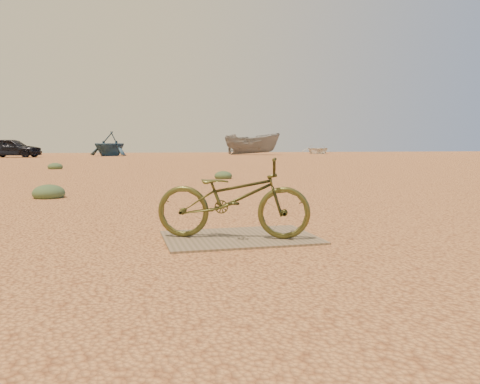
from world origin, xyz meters
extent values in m
plane|color=#E59A5A|center=(0.00, 0.00, 0.00)|extent=(120.00, 120.00, 0.00)
cube|color=#7E6954|center=(-0.46, 0.37, 0.01)|extent=(1.60, 1.08, 0.02)
imported|color=#474820|center=(-0.54, 0.33, 0.44)|extent=(1.70, 1.08, 0.84)
imported|color=black|center=(-10.15, 37.70, 0.78)|extent=(4.90, 3.05, 1.56)
imported|color=#2B4C69|center=(-2.43, 40.59, 1.14)|extent=(5.57, 5.71, 2.28)
imported|color=slate|center=(11.79, 42.50, 1.12)|extent=(6.18, 4.47, 2.25)
imported|color=silver|center=(21.01, 46.69, 0.51)|extent=(4.96, 5.84, 1.03)
ellipsoid|color=#526944|center=(-2.98, 5.02, 0.00)|extent=(0.60, 0.60, 0.33)
ellipsoid|color=#526944|center=(1.32, 9.19, 0.00)|extent=(0.53, 0.53, 0.29)
ellipsoid|color=#526944|center=(-4.25, 16.41, 0.00)|extent=(0.61, 0.61, 0.33)
camera|label=1|loc=(-1.69, -4.38, 0.99)|focal=35.00mm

